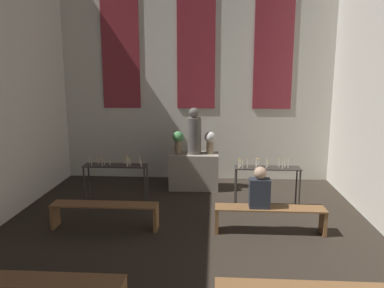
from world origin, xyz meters
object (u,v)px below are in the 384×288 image
at_px(statue, 194,133).
at_px(pew_back_right, 270,214).
at_px(flower_vase_right, 210,140).
at_px(altar, 194,171).
at_px(candle_rack_left, 116,171).
at_px(flower_vase_left, 178,140).
at_px(candle_rack_right, 267,174).
at_px(pew_back_left, 105,211).
at_px(person_seated, 260,189).

bearing_deg(statue, pew_back_right, -59.26).
distance_m(flower_vase_right, pew_back_right, 2.87).
height_order(altar, flower_vase_right, flower_vase_right).
xyz_separation_m(altar, statue, (0.00, 0.00, 0.94)).
bearing_deg(flower_vase_right, candle_rack_left, -146.58).
distance_m(statue, pew_back_right, 3.10).
bearing_deg(candle_rack_left, flower_vase_right, 33.42).
bearing_deg(altar, statue, 90.00).
bearing_deg(altar, pew_back_right, -59.26).
xyz_separation_m(flower_vase_right, pew_back_right, (1.10, -2.51, -0.86)).
relative_size(flower_vase_left, candle_rack_right, 0.40).
bearing_deg(candle_rack_right, statue, 140.42).
bearing_deg(flower_vase_left, statue, 0.00).
height_order(pew_back_left, pew_back_right, same).
bearing_deg(candle_rack_right, flower_vase_right, 132.44).
relative_size(altar, pew_back_right, 0.61).
bearing_deg(statue, flower_vase_right, -0.00).
distance_m(altar, pew_back_left, 2.92).
bearing_deg(pew_back_right, candle_rack_left, 158.69).
bearing_deg(person_seated, flower_vase_right, 109.97).
bearing_deg(pew_back_right, candle_rack_right, 85.67).
distance_m(flower_vase_left, candle_rack_left, 1.83).
relative_size(candle_rack_left, candle_rack_right, 1.00).
bearing_deg(flower_vase_left, person_seated, -56.12).
bearing_deg(statue, flower_vase_left, -180.00).
xyz_separation_m(pew_back_right, person_seated, (-0.19, 0.00, 0.46)).
distance_m(altar, person_seated, 2.85).
height_order(pew_back_left, person_seated, person_seated).
height_order(candle_rack_left, pew_back_left, candle_rack_left).
bearing_deg(candle_rack_right, pew_back_left, -158.67).
relative_size(statue, candle_rack_right, 0.83).
distance_m(statue, flower_vase_left, 0.42).
distance_m(candle_rack_left, pew_back_left, 1.28).
bearing_deg(flower_vase_right, flower_vase_left, 180.00).
height_order(altar, pew_back_left, altar).
bearing_deg(flower_vase_left, candle_rack_left, -132.72).
bearing_deg(pew_back_right, pew_back_left, 180.00).
xyz_separation_m(flower_vase_right, pew_back_left, (-1.88, -2.51, -0.86)).
bearing_deg(flower_vase_left, pew_back_left, -113.77).
xyz_separation_m(altar, pew_back_right, (1.49, -2.51, -0.10)).
bearing_deg(candle_rack_right, person_seated, -103.33).
bearing_deg(statue, candle_rack_right, -39.58).
height_order(candle_rack_right, person_seated, person_seated).
relative_size(statue, pew_back_left, 0.57).
xyz_separation_m(candle_rack_right, pew_back_left, (-3.07, -1.20, -0.42)).
bearing_deg(altar, candle_rack_right, -39.58).
relative_size(flower_vase_right, pew_back_left, 0.28).
height_order(flower_vase_right, pew_back_left, flower_vase_right).
bearing_deg(statue, person_seated, -62.64).
distance_m(pew_back_left, pew_back_right, 2.98).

